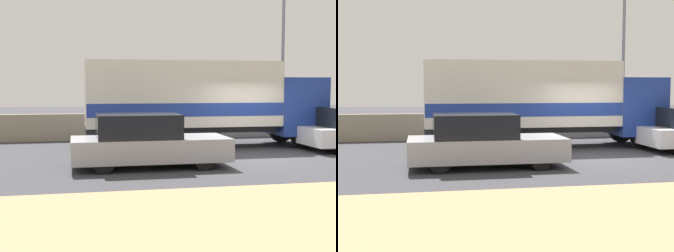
% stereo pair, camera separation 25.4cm
% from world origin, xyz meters
% --- Properties ---
extents(ground_plane, '(80.00, 80.00, 0.00)m').
position_xyz_m(ground_plane, '(0.00, 0.00, 0.00)').
color(ground_plane, '#38383D').
extents(stone_wall_backdrop, '(60.00, 0.35, 1.14)m').
position_xyz_m(stone_wall_backdrop, '(0.00, 6.09, 0.57)').
color(stone_wall_backdrop, gray).
rests_on(stone_wall_backdrop, ground_plane).
extents(street_lamp, '(0.56, 0.28, 8.03)m').
position_xyz_m(street_lamp, '(3.28, 5.49, 4.58)').
color(street_lamp, slate).
rests_on(street_lamp, ground_plane).
extents(box_truck, '(8.98, 2.48, 3.23)m').
position_xyz_m(box_truck, '(-1.23, 2.88, 1.80)').
color(box_truck, navy).
rests_on(box_truck, ground_plane).
extents(car_hatchback, '(4.45, 1.84, 1.54)m').
position_xyz_m(car_hatchback, '(-3.94, -1.12, 0.74)').
color(car_hatchback, '#9E9EA3').
rests_on(car_hatchback, ground_plane).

